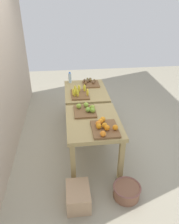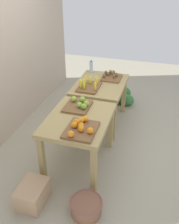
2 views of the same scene
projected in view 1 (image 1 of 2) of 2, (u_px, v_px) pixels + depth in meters
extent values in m
plane|color=#A09982|center=(89.00, 138.00, 4.07)|extent=(8.00, 8.00, 0.00)
cube|color=tan|center=(93.00, 122.00, 3.23)|extent=(1.04, 0.80, 0.06)
cube|color=tan|center=(121.00, 160.00, 3.06)|extent=(0.07, 0.07, 0.69)
cube|color=tan|center=(109.00, 125.00, 3.85)|extent=(0.07, 0.07, 0.69)
cube|color=tan|center=(73.00, 164.00, 2.99)|extent=(0.07, 0.07, 0.69)
cube|color=tan|center=(70.00, 127.00, 3.78)|extent=(0.07, 0.07, 0.69)
cube|color=tan|center=(86.00, 91.00, 4.20)|extent=(1.04, 0.80, 0.06)
cube|color=tan|center=(106.00, 119.00, 4.02)|extent=(0.07, 0.07, 0.69)
cube|color=tan|center=(99.00, 97.00, 4.82)|extent=(0.07, 0.07, 0.69)
cube|color=tan|center=(70.00, 121.00, 3.95)|extent=(0.07, 0.07, 0.69)
cube|color=tan|center=(68.00, 99.00, 4.75)|extent=(0.07, 0.07, 0.69)
cube|color=brown|center=(105.00, 129.00, 2.99)|extent=(0.44, 0.36, 0.03)
sphere|color=orange|center=(107.00, 128.00, 2.92)|extent=(0.10, 0.10, 0.08)
sphere|color=orange|center=(99.00, 126.00, 2.96)|extent=(0.09, 0.09, 0.08)
sphere|color=orange|center=(103.00, 134.00, 2.80)|extent=(0.10, 0.10, 0.08)
sphere|color=orange|center=(103.00, 119.00, 3.11)|extent=(0.08, 0.08, 0.08)
sphere|color=orange|center=(98.00, 123.00, 3.02)|extent=(0.11, 0.11, 0.08)
sphere|color=orange|center=(105.00, 125.00, 2.97)|extent=(0.09, 0.09, 0.08)
sphere|color=orange|center=(101.00, 121.00, 3.07)|extent=(0.10, 0.10, 0.08)
sphere|color=orange|center=(115.00, 127.00, 2.93)|extent=(0.10, 0.10, 0.08)
cube|color=brown|center=(85.00, 112.00, 3.42)|extent=(0.40, 0.34, 0.03)
sphere|color=#84B43F|center=(88.00, 110.00, 3.36)|extent=(0.10, 0.10, 0.08)
sphere|color=#82B035|center=(93.00, 110.00, 3.34)|extent=(0.11, 0.11, 0.08)
sphere|color=#92B83E|center=(86.00, 105.00, 3.50)|extent=(0.11, 0.11, 0.08)
sphere|color=#91B338|center=(79.00, 106.00, 3.46)|extent=(0.11, 0.11, 0.08)
sphere|color=#93AF38|center=(92.00, 107.00, 3.43)|extent=(0.09, 0.09, 0.08)
cube|color=brown|center=(80.00, 94.00, 3.97)|extent=(0.44, 0.32, 0.03)
ellipsoid|color=yellow|center=(73.00, 92.00, 3.85)|extent=(0.07, 0.07, 0.14)
ellipsoid|color=yellow|center=(76.00, 91.00, 3.90)|extent=(0.06, 0.05, 0.14)
ellipsoid|color=yellow|center=(85.00, 88.00, 4.01)|extent=(0.06, 0.06, 0.14)
ellipsoid|color=yellow|center=(75.00, 93.00, 3.82)|extent=(0.07, 0.06, 0.14)
ellipsoid|color=yellow|center=(78.00, 93.00, 3.82)|extent=(0.06, 0.06, 0.14)
ellipsoid|color=yellow|center=(79.00, 88.00, 4.00)|extent=(0.05, 0.06, 0.14)
ellipsoid|color=yellow|center=(75.00, 89.00, 3.98)|extent=(0.06, 0.06, 0.14)
ellipsoid|color=yellow|center=(87.00, 92.00, 3.85)|extent=(0.05, 0.05, 0.14)
cube|color=brown|center=(91.00, 84.00, 4.40)|extent=(0.36, 0.32, 0.03)
ellipsoid|color=brown|center=(87.00, 81.00, 4.40)|extent=(0.07, 0.07, 0.07)
ellipsoid|color=brown|center=(94.00, 81.00, 4.42)|extent=(0.07, 0.07, 0.07)
ellipsoid|color=brown|center=(90.00, 79.00, 4.50)|extent=(0.05, 0.06, 0.07)
ellipsoid|color=brown|center=(85.00, 80.00, 4.44)|extent=(0.07, 0.07, 0.07)
ellipsoid|color=olive|center=(88.00, 79.00, 4.49)|extent=(0.07, 0.06, 0.07)
ellipsoid|color=brown|center=(90.00, 80.00, 4.45)|extent=(0.07, 0.06, 0.07)
ellipsoid|color=brown|center=(93.00, 82.00, 4.35)|extent=(0.06, 0.07, 0.07)
ellipsoid|color=brown|center=(86.00, 83.00, 4.31)|extent=(0.07, 0.07, 0.07)
cylinder|color=silver|center=(70.00, 78.00, 4.46)|extent=(0.06, 0.06, 0.20)
cylinder|color=blue|center=(70.00, 73.00, 4.41)|extent=(0.03, 0.03, 0.02)
ellipsoid|color=#2D6D29|center=(91.00, 96.00, 5.38)|extent=(0.30, 0.37, 0.27)
ellipsoid|color=#2B7237|center=(87.00, 101.00, 5.18)|extent=(0.39, 0.38, 0.24)
ellipsoid|color=#326E33|center=(98.00, 101.00, 5.16)|extent=(0.28, 0.34, 0.24)
cylinder|color=brown|center=(127.00, 192.00, 2.89)|extent=(0.35, 0.35, 0.17)
torus|color=brown|center=(127.00, 187.00, 2.85)|extent=(0.37, 0.37, 0.02)
cube|color=tan|center=(78.00, 196.00, 2.77)|extent=(0.40, 0.30, 0.26)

